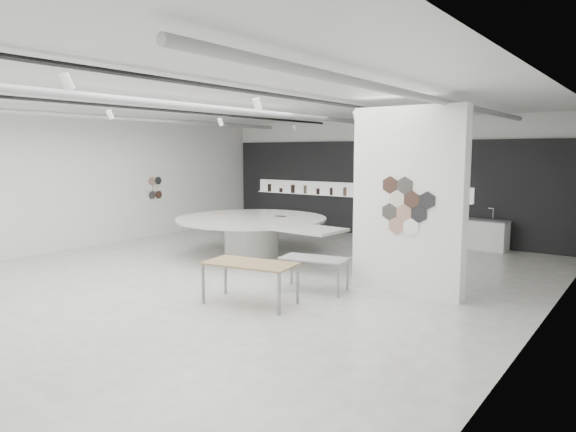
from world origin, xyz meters
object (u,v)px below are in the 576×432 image
Objects in this scene: partition_column at (408,202)px; sample_table_stone at (314,261)px; display_island at (253,231)px; kitchen_counter at (480,234)px; sample_table_wood at (250,266)px.

partition_column is 2.56× the size of sample_table_stone.
partition_column is 0.69× the size of display_island.
partition_column is at bearing -84.20° from kitchen_counter.
kitchen_counter reaches higher than sample_table_stone.
display_island is 6.45m from kitchen_counter.
display_island is 4.43m from sample_table_wood.
partition_column reaches higher than sample_table_stone.
sample_table_stone is at bearing -148.89° from partition_column.
partition_column is at bearing -9.17° from display_island.
sample_table_stone is at bearing 73.32° from sample_table_wood.
sample_table_wood is 1.14× the size of kitchen_counter.
kitchen_counter reaches higher than display_island.
sample_table_stone is at bearing -28.19° from display_island.
display_island reaches higher than sample_table_wood.
kitchen_counter is at bearing 77.21° from sample_table_wood.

